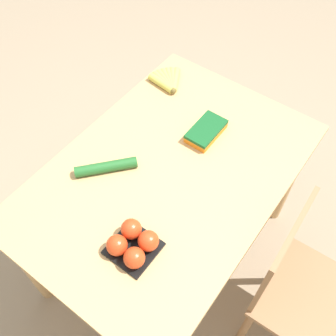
% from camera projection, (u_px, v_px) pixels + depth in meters
% --- Properties ---
extents(ground_plane, '(12.00, 12.00, 0.00)m').
position_uv_depth(ground_plane, '(168.00, 251.00, 2.24)').
color(ground_plane, gray).
extents(dining_table, '(1.27, 0.87, 0.78)m').
position_uv_depth(dining_table, '(168.00, 187.00, 1.71)').
color(dining_table, tan).
rests_on(dining_table, ground_plane).
extents(chair, '(0.43, 0.42, 0.90)m').
position_uv_depth(chair, '(298.00, 289.00, 1.63)').
color(chair, '#8E6642').
rests_on(chair, ground_plane).
extents(banana_bunch, '(0.16, 0.17, 0.04)m').
position_uv_depth(banana_bunch, '(168.00, 81.00, 1.91)').
color(banana_bunch, brown).
rests_on(banana_bunch, dining_table).
extents(tomato_pack, '(0.17, 0.17, 0.09)m').
position_uv_depth(tomato_pack, '(133.00, 244.00, 1.38)').
color(tomato_pack, black).
rests_on(tomato_pack, dining_table).
extents(carrot_bag, '(0.19, 0.11, 0.04)m').
position_uv_depth(carrot_bag, '(206.00, 131.00, 1.72)').
color(carrot_bag, orange).
rests_on(carrot_bag, dining_table).
extents(cucumber_near, '(0.22, 0.20, 0.04)m').
position_uv_depth(cucumber_near, '(106.00, 167.00, 1.60)').
color(cucumber_near, '#236028').
rests_on(cucumber_near, dining_table).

